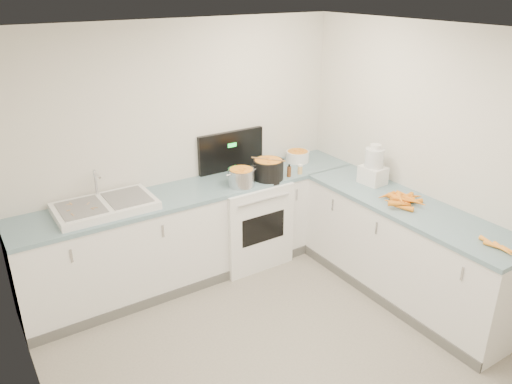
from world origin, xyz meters
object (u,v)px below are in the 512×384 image
food_processor (374,167)px  steel_pot (241,178)px  extract_bottle (289,172)px  spice_jar (300,170)px  sink (105,206)px  black_pot (268,170)px  stove (246,218)px  mixing_bowl (298,156)px

food_processor → steel_pot: bearing=149.9°
extract_bottle → spice_jar: size_ratio=1.26×
spice_jar → sink: bearing=173.4°
extract_bottle → food_processor: 0.85m
steel_pot → black_pot: (0.33, 0.01, 0.01)m
stove → steel_pot: stove is taller
sink → black_pot: bearing=-5.7°
stove → black_pot: (0.18, -0.15, 0.56)m
black_pot → mixing_bowl: black_pot is taller
black_pot → mixing_bowl: bearing=24.2°
stove → mixing_bowl: (0.75, 0.11, 0.53)m
stove → steel_pot: (-0.14, -0.16, 0.54)m
black_pot → food_processor: food_processor is taller
sink → black_pot: (1.63, -0.16, 0.05)m
stove → mixing_bowl: 0.92m
spice_jar → food_processor: size_ratio=0.21×
spice_jar → black_pot: bearing=169.4°
steel_pot → spice_jar: (0.68, -0.05, -0.03)m
black_pot → spice_jar: bearing=-10.6°
black_pot → extract_bottle: bearing=-17.4°
stove → food_processor: size_ratio=3.36×
steel_pot → mixing_bowl: steel_pot is taller
mixing_bowl → spice_jar: bearing=-123.3°
stove → spice_jar: 0.77m
black_pot → spice_jar: black_pot is taller
mixing_bowl → extract_bottle: bearing=-137.7°
black_pot → spice_jar: size_ratio=3.56×
mixing_bowl → extract_bottle: size_ratio=2.37×
extract_bottle → black_pot: bearing=162.6°
sink → steel_pot: size_ratio=3.28×
stove → black_pot: bearing=-38.8°
black_pot → extract_bottle: (0.21, -0.07, -0.04)m
black_pot → mixing_bowl: 0.62m
extract_bottle → food_processor: food_processor is taller
mixing_bowl → black_pot: bearing=-155.8°
steel_pot → food_processor: 1.31m
stove → extract_bottle: stove is taller
mixing_bowl → stove: bearing=-171.7°
steel_pot → food_processor: food_processor is taller
mixing_bowl → extract_bottle: (-0.35, -0.32, -0.01)m
mixing_bowl → food_processor: food_processor is taller
steel_pot → extract_bottle: size_ratio=2.41×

